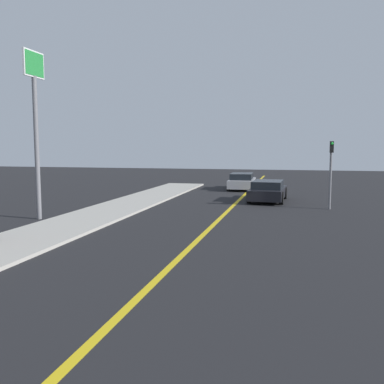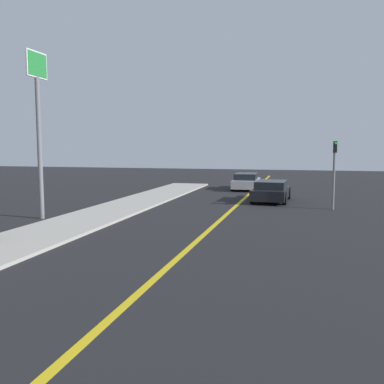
% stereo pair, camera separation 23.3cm
% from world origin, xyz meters
% --- Properties ---
extents(road_center_line, '(0.20, 60.00, 0.01)m').
position_xyz_m(road_center_line, '(0.00, 18.00, 0.00)').
color(road_center_line, gold).
rests_on(road_center_line, ground_plane).
extents(sidewalk_left, '(2.87, 35.70, 0.11)m').
position_xyz_m(sidewalk_left, '(-5.42, 17.85, 0.05)').
color(sidewalk_left, '#ADA89E').
rests_on(sidewalk_left, ground_plane).
extents(car_near_right_lane, '(2.11, 4.26, 1.18)m').
position_xyz_m(car_near_right_lane, '(1.64, 26.70, 0.59)').
color(car_near_right_lane, black).
rests_on(car_near_right_lane, ground_plane).
extents(car_ahead_center, '(1.94, 4.17, 1.18)m').
position_xyz_m(car_ahead_center, '(-0.58, 32.99, 0.58)').
color(car_ahead_center, '#9E9EA3').
rests_on(car_ahead_center, ground_plane).
extents(traffic_light, '(0.18, 0.40, 3.35)m').
position_xyz_m(traffic_light, '(4.81, 24.15, 2.10)').
color(traffic_light, slate).
rests_on(traffic_light, ground_plane).
extents(roadside_sign, '(0.20, 1.39, 7.03)m').
position_xyz_m(roadside_sign, '(-7.52, 18.30, 4.86)').
color(roadside_sign, slate).
rests_on(roadside_sign, ground_plane).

